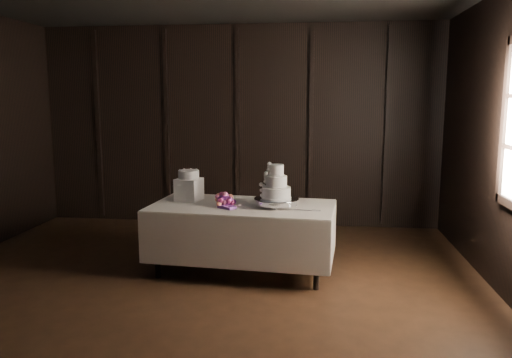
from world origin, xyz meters
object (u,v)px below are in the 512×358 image
object	(u,v)px
display_table	(243,235)
box_pedestal	(189,189)
cake_stand	(276,202)
small_cake	(189,174)
wedding_cake	(274,185)
bouquet	(224,200)

from	to	relation	value
display_table	box_pedestal	xyz separation A→B (m)	(-0.65, 0.19, 0.47)
cake_stand	small_cake	distance (m)	1.08
display_table	wedding_cake	xyz separation A→B (m)	(0.35, -0.06, 0.58)
display_table	box_pedestal	distance (m)	0.82
box_pedestal	wedding_cake	bearing A→B (deg)	-14.03
small_cake	cake_stand	bearing A→B (deg)	-12.85
display_table	wedding_cake	bearing A→B (deg)	-5.01
cake_stand	bouquet	xyz separation A→B (m)	(-0.56, -0.04, 0.02)
cake_stand	bouquet	distance (m)	0.56
display_table	box_pedestal	size ratio (longest dim) A/B	7.95
wedding_cake	bouquet	distance (m)	0.56
cake_stand	box_pedestal	xyz separation A→B (m)	(-1.02, 0.23, 0.08)
cake_stand	small_cake	size ratio (longest dim) A/B	2.05
small_cake	display_table	bearing A→B (deg)	-16.35
display_table	box_pedestal	world-z (taller)	box_pedestal
wedding_cake	box_pedestal	world-z (taller)	wedding_cake
bouquet	box_pedestal	size ratio (longest dim) A/B	1.52
cake_stand	wedding_cake	distance (m)	0.19
wedding_cake	bouquet	world-z (taller)	wedding_cake
box_pedestal	small_cake	distance (m)	0.17
bouquet	small_cake	xyz separation A→B (m)	(-0.46, 0.27, 0.23)
display_table	bouquet	bearing A→B (deg)	-151.54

